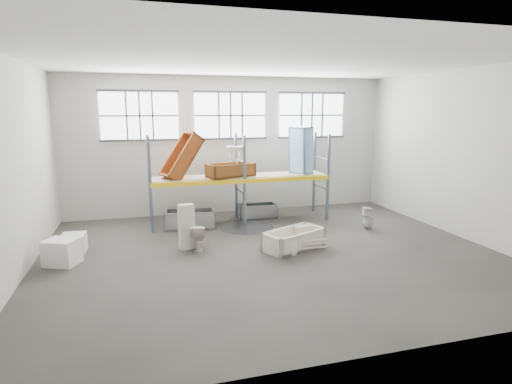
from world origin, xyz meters
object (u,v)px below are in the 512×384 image
object	(u,v)px
toilet_white	(368,218)
steel_tub_right	(257,211)
rust_tub_flat	(231,170)
carton_near	(62,252)
toilet_beige	(198,236)
bucket	(291,247)
bathtub_beige	(294,239)
cistern_tall	(187,227)
blue_tub_upright	(301,151)
steel_tub_left	(190,219)

from	to	relation	value
toilet_white	steel_tub_right	world-z (taller)	toilet_white
rust_tub_flat	carton_near	xyz separation A→B (m)	(-4.91, -2.73, -1.50)
toilet_white	steel_tub_right	size ratio (longest dim) A/B	0.55
toilet_beige	carton_near	xyz separation A→B (m)	(-3.44, -0.30, -0.03)
bucket	toilet_white	bearing A→B (deg)	26.08
bathtub_beige	bucket	size ratio (longest dim) A/B	4.77
cistern_tall	blue_tub_upright	world-z (taller)	blue_tub_upright
toilet_beige	bucket	bearing A→B (deg)	166.92
bathtub_beige	toilet_white	bearing A→B (deg)	-3.90
rust_tub_flat	steel_tub_left	bearing A→B (deg)	-169.04
carton_near	rust_tub_flat	bearing A→B (deg)	29.12
rust_tub_flat	cistern_tall	bearing A→B (deg)	-126.85
toilet_beige	steel_tub_right	distance (m)	3.80
carton_near	steel_tub_right	bearing A→B (deg)	27.82
bathtub_beige	toilet_white	xyz separation A→B (m)	(3.00, 1.15, 0.11)
blue_tub_upright	bucket	bearing A→B (deg)	-114.80
bathtub_beige	carton_near	xyz separation A→B (m)	(-6.00, 0.41, 0.06)
toilet_beige	steel_tub_left	xyz separation A→B (m)	(0.02, 2.16, -0.05)
steel_tub_right	bucket	world-z (taller)	steel_tub_right
blue_tub_upright	toilet_beige	bearing A→B (deg)	-147.76
bathtub_beige	toilet_beige	bearing A→B (deg)	139.54
carton_near	cistern_tall	bearing A→B (deg)	6.76
steel_tub_right	carton_near	world-z (taller)	carton_near
toilet_beige	toilet_white	bearing A→B (deg)	-162.34
toilet_white	rust_tub_flat	distance (m)	4.77
rust_tub_flat	toilet_white	bearing A→B (deg)	-26.02
bathtub_beige	carton_near	bearing A→B (deg)	151.13
cistern_tall	bucket	size ratio (longest dim) A/B	3.39
rust_tub_flat	blue_tub_upright	distance (m)	2.62
cistern_tall	carton_near	distance (m)	3.17
bucket	bathtub_beige	bearing A→B (deg)	61.25
bathtub_beige	blue_tub_upright	world-z (taller)	blue_tub_upright
toilet_white	steel_tub_right	xyz separation A→B (m)	(-3.04, 2.40, -0.13)
steel_tub_left	rust_tub_flat	size ratio (longest dim) A/B	1.02
rust_tub_flat	bucket	size ratio (longest dim) A/B	4.23
bathtub_beige	rust_tub_flat	world-z (taller)	rust_tub_flat
cistern_tall	toilet_white	xyz separation A→B (m)	(5.86, 0.37, -0.26)
toilet_beige	carton_near	world-z (taller)	toilet_beige
steel_tub_right	blue_tub_upright	distance (m)	2.64
bathtub_beige	steel_tub_left	world-z (taller)	steel_tub_left
bathtub_beige	toilet_white	distance (m)	3.21
bathtub_beige	steel_tub_right	bearing A→B (deg)	65.79
rust_tub_flat	bathtub_beige	bearing A→B (deg)	-70.88
bucket	carton_near	distance (m)	5.83
blue_tub_upright	bucket	xyz separation A→B (m)	(-1.70, -3.67, -2.21)
cistern_tall	steel_tub_left	distance (m)	2.13
toilet_beige	cistern_tall	distance (m)	0.42
toilet_beige	toilet_white	xyz separation A→B (m)	(5.55, 0.44, 0.03)
steel_tub_left	rust_tub_flat	distance (m)	2.12
toilet_white	carton_near	bearing A→B (deg)	-70.22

